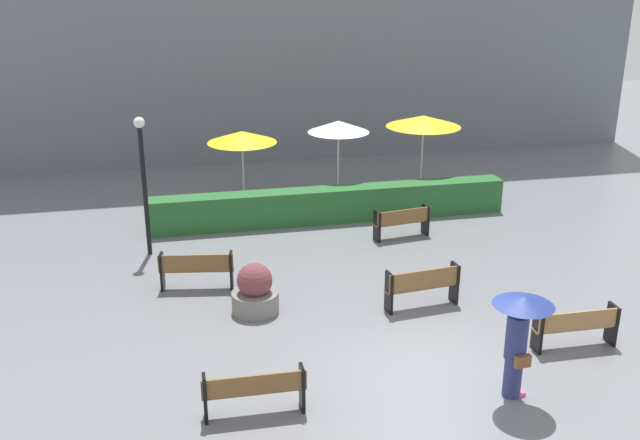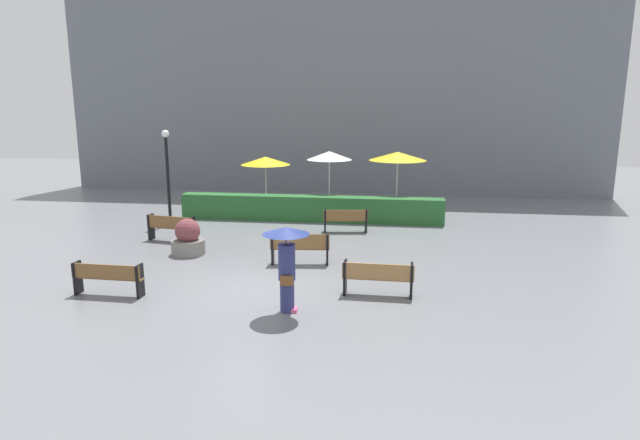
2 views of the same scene
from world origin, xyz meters
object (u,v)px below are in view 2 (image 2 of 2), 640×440
object	(u,v)px
pedestrian_with_umbrella	(286,256)
planter_pot	(188,239)
bench_back_row	(346,219)
patio_umbrella_yellow	(266,161)
bench_near_left	(107,276)
bench_mid_center	(300,246)
patio_umbrella_yellow_far	(398,156)
bench_near_right	(378,276)
bench_far_left	(171,226)
lamp_post	(167,167)
patio_umbrella_white	(329,156)

from	to	relation	value
pedestrian_with_umbrella	planter_pot	size ratio (longest dim) A/B	1.75
bench_back_row	patio_umbrella_yellow	size ratio (longest dim) A/B	0.71
bench_near_left	pedestrian_with_umbrella	world-z (taller)	pedestrian_with_umbrella
bench_back_row	bench_mid_center	bearing A→B (deg)	-102.48
patio_umbrella_yellow_far	planter_pot	bearing A→B (deg)	-131.65
bench_near_right	bench_back_row	size ratio (longest dim) A/B	1.06
bench_near_right	bench_far_left	size ratio (longest dim) A/B	0.99
bench_near_right	lamp_post	bearing A→B (deg)	140.17
bench_back_row	patio_umbrella_yellow_far	distance (m)	4.44
bench_back_row	patio_umbrella_white	world-z (taller)	patio_umbrella_white
bench_back_row	patio_umbrella_white	size ratio (longest dim) A/B	0.62
planter_pot	bench_near_left	bearing A→B (deg)	-97.81
lamp_post	patio_umbrella_yellow	xyz separation A→B (m)	(2.92, 3.66, -0.11)
patio_umbrella_yellow_far	bench_far_left	bearing A→B (deg)	-142.79
bench_near_right	patio_umbrella_yellow	xyz separation A→B (m)	(-5.30, 10.51, 1.64)
bench_mid_center	patio_umbrella_white	bearing A→B (deg)	90.59
patio_umbrella_yellow_far	bench_near_left	bearing A→B (deg)	-122.07
bench_far_left	bench_back_row	size ratio (longest dim) A/B	1.06
bench_far_left	planter_pot	size ratio (longest dim) A/B	1.55
bench_near_left	patio_umbrella_yellow	distance (m)	11.59
bench_mid_center	bench_far_left	distance (m)	5.21
lamp_post	patio_umbrella_yellow_far	bearing A→B (deg)	20.66
bench_near_left	bench_mid_center	bearing A→B (deg)	37.96
pedestrian_with_umbrella	bench_near_left	bearing A→B (deg)	174.68
bench_near_left	lamp_post	size ratio (longest dim) A/B	0.49
pedestrian_with_umbrella	patio_umbrella_yellow_far	distance (m)	11.73
bench_far_left	lamp_post	size ratio (longest dim) A/B	0.48
patio_umbrella_yellow	bench_mid_center	bearing A→B (deg)	-70.07
bench_back_row	patio_umbrella_white	bearing A→B (deg)	106.93
pedestrian_with_umbrella	lamp_post	xyz separation A→B (m)	(-6.24, 8.18, 0.93)
bench_mid_center	patio_umbrella_yellow_far	distance (m)	8.45
patio_umbrella_yellow	pedestrian_with_umbrella	bearing A→B (deg)	-74.33
bench_near_left	lamp_post	xyz separation A→B (m)	(-1.73, 7.76, 1.75)
bench_far_left	pedestrian_with_umbrella	distance (m)	7.73
patio_umbrella_yellow	bench_near_right	bearing A→B (deg)	-63.26
bench_mid_center	patio_umbrella_white	world-z (taller)	patio_umbrella_white
bench_near_right	lamp_post	world-z (taller)	lamp_post
bench_far_left	bench_near_left	bearing A→B (deg)	-83.06
bench_near_left	patio_umbrella_yellow_far	xyz separation A→B (m)	(6.90, 11.01, 1.96)
bench_mid_center	planter_pot	xyz separation A→B (m)	(-3.63, 0.60, -0.07)
bench_near_right	planter_pot	bearing A→B (deg)	153.74
bench_near_left	planter_pot	world-z (taller)	planter_pot
lamp_post	patio_umbrella_yellow_far	world-z (taller)	lamp_post
pedestrian_with_umbrella	bench_near_right	bearing A→B (deg)	33.82
planter_pot	patio_umbrella_white	bearing A→B (deg)	62.87
pedestrian_with_umbrella	patio_umbrella_yellow_far	world-z (taller)	patio_umbrella_yellow_far
bench_far_left	pedestrian_with_umbrella	bearing A→B (deg)	-47.89
lamp_post	patio_umbrella_yellow_far	size ratio (longest dim) A/B	1.38
bench_mid_center	bench_far_left	world-z (taller)	bench_mid_center
planter_pot	lamp_post	world-z (taller)	lamp_post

